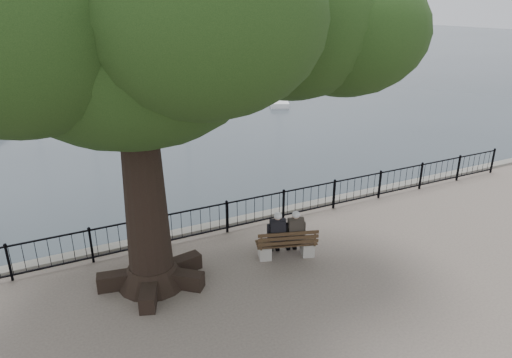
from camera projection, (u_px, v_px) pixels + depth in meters
harbor at (249, 233)px, 15.24m from camera, size 260.00×260.00×1.20m
railing at (256, 210)px, 14.43m from camera, size 22.06×0.06×1.00m
bench at (287, 247)px, 12.73m from camera, size 1.76×0.99×0.89m
person_left at (277, 235)px, 12.65m from camera, size 0.55×0.77×1.41m
person_right at (294, 234)px, 12.73m from camera, size 0.55×0.77×1.41m
tree at (170, 14)px, 9.83m from camera, size 12.02×8.39×9.81m
lion_monument at (96, 50)px, 54.65m from camera, size 6.22×6.22×9.12m
sailboat_b at (89, 111)px, 33.06m from camera, size 3.01×5.22×10.68m
sailboat_c at (185, 111)px, 33.04m from camera, size 2.35×5.45×9.80m
sailboat_d at (278, 99)px, 37.43m from camera, size 3.35×5.21×9.39m
sailboat_f at (126, 86)px, 42.87m from camera, size 1.58×5.38×11.19m
sailboat_h at (29, 86)px, 42.65m from camera, size 2.94×6.01×13.75m
far_shore at (199, 23)px, 88.43m from camera, size 30.00×8.60×9.18m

